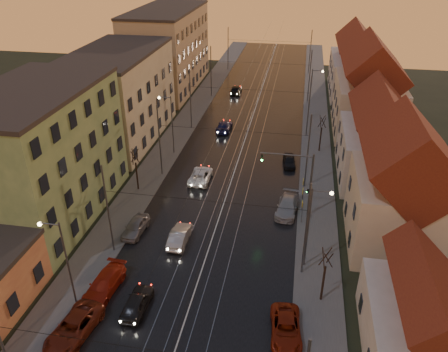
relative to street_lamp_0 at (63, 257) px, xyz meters
The scene contains 46 objects.
ground 10.52m from the street_lamp_0, 12.39° to the right, with size 160.00×160.00×0.00m, color black.
road 39.38m from the street_lamp_0, 76.53° to the left, with size 16.00×120.00×0.04m, color black.
sidewalk_left 38.31m from the street_lamp_0, 91.35° to the left, with size 4.00×120.00×0.15m, color #4C4C4C.
sidewalk_right 42.80m from the street_lamp_0, 63.31° to the left, with size 4.00×120.00×0.15m, color #4C4C4C.
tram_rail_0 38.92m from the street_lamp_0, 79.70° to the left, with size 0.06×120.00×0.03m, color gray.
tram_rail_1 39.20m from the street_lamp_0, 77.63° to the left, with size 0.06×120.00×0.03m, color gray.
tram_rail_2 39.56m from the street_lamp_0, 75.43° to the left, with size 0.06×120.00×0.03m, color gray.
tram_rail_3 39.94m from the street_lamp_0, 73.43° to the left, with size 0.06×120.00×0.03m, color gray.
apartment_left_1 14.73m from the street_lamp_0, 124.98° to the left, with size 10.00×18.00×13.00m, color #5C8152.
apartment_left_2 33.10m from the street_lamp_0, 104.70° to the left, with size 10.00×20.00×12.00m, color tan.
apartment_left_3 56.67m from the street_lamp_0, 98.53° to the left, with size 10.00×24.00×14.00m, color tan.
house_right_0 26.18m from the street_lamp_0, ahead, with size 8.16×10.20×5.80m.
house_right_1 29.17m from the street_lamp_0, 26.47° to the left, with size 8.67×10.20×10.80m.
house_right_2 36.84m from the street_lamp_0, 44.89° to the left, with size 9.18×12.24×9.20m.
house_right_3 48.61m from the street_lamp_0, 57.52° to the left, with size 9.18×14.28×11.50m.
house_right_4 64.52m from the street_lamp_0, 66.13° to the left, with size 9.18×16.32×10.00m.
catenary_pole_l_0 8.03m from the street_lamp_0, 86.39° to the right, with size 0.16×0.16×9.00m, color #595B60.
catenary_pole_l_1 7.03m from the street_lamp_0, 85.88° to the left, with size 0.16×0.16×9.00m, color #595B60.
catenary_pole_r_1 19.04m from the street_lamp_0, 21.57° to the left, with size 0.16×0.16×9.00m, color #595B60.
catenary_pole_l_2 22.01m from the street_lamp_0, 88.69° to the left, with size 0.16×0.16×9.00m, color #595B60.
catenary_pole_r_2 28.24m from the street_lamp_0, 51.17° to the left, with size 0.16×0.16×9.00m, color #595B60.
catenary_pole_l_3 37.01m from the street_lamp_0, 89.22° to the left, with size 0.16×0.16×9.00m, color #595B60.
catenary_pole_r_3 41.02m from the street_lamp_0, 64.43° to the left, with size 0.16×0.16×9.00m, color #595B60.
catenary_pole_l_4 52.00m from the street_lamp_0, 89.44° to the left, with size 0.16×0.16×9.00m, color #595B60.
catenary_pole_r_4 54.93m from the street_lamp_0, 71.20° to the left, with size 0.16×0.16×9.00m, color #595B60.
catenary_pole_l_5 70.00m from the street_lamp_0, 89.59° to the left, with size 0.16×0.16×9.00m, color #595B60.
catenary_pole_r_5 72.21m from the street_lamp_0, 75.81° to the left, with size 0.16×0.16×9.00m, color #595B60.
street_lamp_0 is the anchor object (origin of this frame).
street_lamp_1 19.89m from the street_lamp_0, 23.72° to the left, with size 1.75×0.32×8.00m.
street_lamp_2 28.00m from the street_lamp_0, 90.00° to the left, with size 1.75×0.32×8.00m.
street_lamp_3 47.62m from the street_lamp_0, 67.52° to the left, with size 1.75×0.32×8.00m.
traffic_light_mast 23.42m from the street_lamp_0, 43.10° to the left, with size 5.30×0.32×7.20m.
bare_tree_0 18.19m from the street_lamp_0, 93.47° to the left, with size 1.09×1.09×5.11m.
bare_tree_1 19.86m from the street_lamp_0, 11.71° to the left, with size 1.09×1.09×5.11m.
bare_tree_2 37.56m from the street_lamp_0, 58.63° to the left, with size 1.09×1.09×5.11m.
driving_car_0 6.65m from the street_lamp_0, ahead, with size 1.67×4.15×1.41m, color black.
driving_car_1 11.99m from the street_lamp_0, 56.75° to the left, with size 1.52×4.35×1.43m, color #A9AAAF.
driving_car_2 22.50m from the street_lamp_0, 75.65° to the left, with size 2.29×4.96×1.38m, color white.
driving_car_3 37.50m from the street_lamp_0, 81.40° to the left, with size 1.97×4.85×1.41m, color #161943.
driving_car_4 54.80m from the street_lamp_0, 85.13° to the left, with size 1.80×4.48×1.53m, color black.
parked_left_1 5.17m from the street_lamp_0, 60.56° to the right, with size 2.40×5.21×1.45m, color maroon.
parked_left_2 4.95m from the street_lamp_0, 47.04° to the left, with size 2.02×4.97×1.44m, color #9C200F.
parked_left_3 11.04m from the street_lamp_0, 81.53° to the left, with size 1.67×4.16×1.42m, color #929297.
parked_right_0 17.23m from the street_lamp_0, ahead, with size 2.18×4.73×1.32m, color maroon.
parked_right_1 23.27m from the street_lamp_0, 45.74° to the left, with size 2.06×5.08×1.47m, color #A6A6AC.
parked_right_2 31.68m from the street_lamp_0, 60.04° to the left, with size 1.50×3.73×1.27m, color black.
Camera 1 is at (7.09, -20.79, 25.72)m, focal length 35.00 mm.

